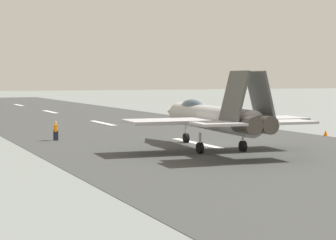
% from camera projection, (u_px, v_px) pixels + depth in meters
% --- Properties ---
extents(ground_plane, '(400.00, 400.00, 0.00)m').
position_uv_depth(ground_plane, '(200.00, 144.00, 47.58)').
color(ground_plane, gray).
extents(runway_strip, '(240.00, 26.00, 0.02)m').
position_uv_depth(runway_strip, '(201.00, 144.00, 47.56)').
color(runway_strip, '#3D3E3D').
rests_on(runway_strip, ground).
extents(fighter_jet, '(17.38, 13.04, 5.53)m').
position_uv_depth(fighter_jet, '(212.00, 117.00, 43.62)').
color(fighter_jet, '#B4B3B7').
rests_on(fighter_jet, ground).
extents(crew_person, '(0.68, 0.39, 1.59)m').
position_uv_depth(crew_person, '(56.00, 131.00, 50.12)').
color(crew_person, '#1E2338').
rests_on(crew_person, ground).
extents(marker_cone_mid, '(0.44, 0.44, 0.55)m').
position_uv_depth(marker_cone_mid, '(326.00, 133.00, 54.04)').
color(marker_cone_mid, orange).
rests_on(marker_cone_mid, ground).
extents(marker_cone_far, '(0.44, 0.44, 0.55)m').
position_uv_depth(marker_cone_far, '(205.00, 118.00, 74.88)').
color(marker_cone_far, orange).
rests_on(marker_cone_far, ground).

